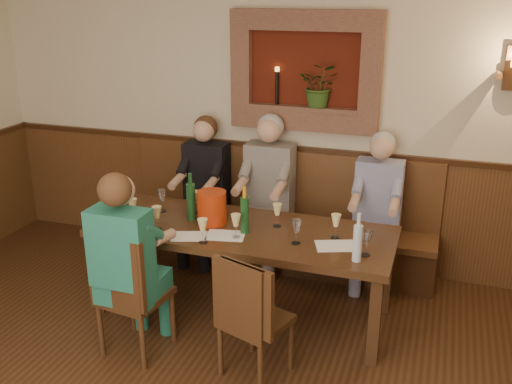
% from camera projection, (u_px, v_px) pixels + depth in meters
% --- Properties ---
extents(room_shell, '(6.04, 6.04, 2.82)m').
position_uv_depth(room_shell, '(95.00, 147.00, 2.49)').
color(room_shell, beige).
rests_on(room_shell, ground).
extents(wall_niche, '(1.36, 0.30, 1.06)m').
position_uv_depth(wall_niche, '(309.00, 77.00, 5.07)').
color(wall_niche, '#51170B').
rests_on(wall_niche, ground).
extents(dining_table, '(2.40, 0.90, 0.75)m').
position_uv_depth(dining_table, '(242.00, 237.00, 4.55)').
color(dining_table, black).
rests_on(dining_table, ground).
extents(bench, '(3.00, 0.45, 1.11)m').
position_uv_depth(bench, '(276.00, 232.00, 5.51)').
color(bench, '#381E0F').
rests_on(bench, ground).
extents(chair_near_left, '(0.49, 0.49, 0.99)m').
position_uv_depth(chair_near_left, '(135.00, 316.00, 4.17)').
color(chair_near_left, black).
rests_on(chair_near_left, ground).
extents(chair_near_right, '(0.52, 0.52, 0.92)m').
position_uv_depth(chair_near_right, '(254.00, 340.00, 3.91)').
color(chair_near_right, black).
rests_on(chair_near_right, ground).
extents(person_bench_left, '(0.42, 0.51, 1.42)m').
position_uv_depth(person_bench_left, '(204.00, 202.00, 5.54)').
color(person_bench_left, black).
rests_on(person_bench_left, ground).
extents(person_bench_mid, '(0.44, 0.55, 1.48)m').
position_uv_depth(person_bench_mid, '(267.00, 207.00, 5.33)').
color(person_bench_mid, '#605958').
rests_on(person_bench_mid, ground).
extents(person_bench_right, '(0.41, 0.50, 1.40)m').
position_uv_depth(person_bench_right, '(375.00, 224.00, 5.04)').
color(person_bench_right, navy).
rests_on(person_bench_right, ground).
extents(person_chair_front, '(0.42, 0.51, 1.42)m').
position_uv_depth(person_chair_front, '(131.00, 280.00, 4.05)').
color(person_chair_front, '#1B6061').
rests_on(person_chair_front, ground).
extents(spittoon_bucket, '(0.25, 0.25, 0.27)m').
position_uv_depth(spittoon_bucket, '(212.00, 207.00, 4.58)').
color(spittoon_bucket, '#B72C0B').
rests_on(spittoon_bucket, dining_table).
extents(wine_bottle_green_a, '(0.08, 0.08, 0.38)m').
position_uv_depth(wine_bottle_green_a, '(245.00, 214.00, 4.39)').
color(wine_bottle_green_a, '#19471E').
rests_on(wine_bottle_green_a, dining_table).
extents(wine_bottle_green_b, '(0.08, 0.08, 0.40)m').
position_uv_depth(wine_bottle_green_b, '(191.00, 201.00, 4.64)').
color(wine_bottle_green_b, '#19471E').
rests_on(wine_bottle_green_b, dining_table).
extents(water_bottle, '(0.08, 0.08, 0.36)m').
position_uv_depth(water_bottle, '(358.00, 242.00, 3.94)').
color(water_bottle, silver).
rests_on(water_bottle, dining_table).
extents(tasting_sheet_a, '(0.38, 0.32, 0.00)m').
position_uv_depth(tasting_sheet_a, '(125.00, 220.00, 4.68)').
color(tasting_sheet_a, white).
rests_on(tasting_sheet_a, dining_table).
extents(tasting_sheet_b, '(0.33, 0.26, 0.00)m').
position_uv_depth(tasting_sheet_b, '(226.00, 235.00, 4.39)').
color(tasting_sheet_b, white).
rests_on(tasting_sheet_b, dining_table).
extents(tasting_sheet_c, '(0.35, 0.30, 0.00)m').
position_uv_depth(tasting_sheet_c, '(335.00, 246.00, 4.21)').
color(tasting_sheet_c, white).
rests_on(tasting_sheet_c, dining_table).
extents(tasting_sheet_d, '(0.32, 0.27, 0.00)m').
position_uv_depth(tasting_sheet_d, '(189.00, 236.00, 4.37)').
color(tasting_sheet_d, white).
rests_on(tasting_sheet_d, dining_table).
extents(wine_glass_0, '(0.08, 0.08, 0.19)m').
position_uv_depth(wine_glass_0, '(133.00, 210.00, 4.64)').
color(wine_glass_0, '#F8E194').
rests_on(wine_glass_0, dining_table).
extents(wine_glass_1, '(0.08, 0.08, 0.19)m').
position_uv_depth(wine_glass_1, '(162.00, 201.00, 4.84)').
color(wine_glass_1, white).
rests_on(wine_glass_1, dining_table).
extents(wine_glass_2, '(0.08, 0.08, 0.19)m').
position_uv_depth(wine_glass_2, '(157.00, 218.00, 4.47)').
color(wine_glass_2, '#F8E194').
rests_on(wine_glass_2, dining_table).
extents(wine_glass_3, '(0.08, 0.08, 0.19)m').
position_uv_depth(wine_glass_3, '(207.00, 209.00, 4.65)').
color(wine_glass_3, white).
rests_on(wine_glass_3, dining_table).
extents(wine_glass_4, '(0.08, 0.08, 0.19)m').
position_uv_depth(wine_glass_4, '(236.00, 226.00, 4.32)').
color(wine_glass_4, '#F8E194').
rests_on(wine_glass_4, dining_table).
extents(wine_glass_5, '(0.08, 0.08, 0.19)m').
position_uv_depth(wine_glass_5, '(277.00, 215.00, 4.53)').
color(wine_glass_5, '#F8E194').
rests_on(wine_glass_5, dining_table).
extents(wine_glass_6, '(0.08, 0.08, 0.19)m').
position_uv_depth(wine_glass_6, '(296.00, 232.00, 4.22)').
color(wine_glass_6, white).
rests_on(wine_glass_6, dining_table).
extents(wine_glass_7, '(0.08, 0.08, 0.19)m').
position_uv_depth(wine_glass_7, '(336.00, 226.00, 4.32)').
color(wine_glass_7, '#F8E194').
rests_on(wine_glass_7, dining_table).
extents(wine_glass_8, '(0.08, 0.08, 0.19)m').
position_uv_depth(wine_glass_8, '(367.00, 243.00, 4.03)').
color(wine_glass_8, white).
rests_on(wine_glass_8, dining_table).
extents(wine_glass_9, '(0.08, 0.08, 0.19)m').
position_uv_depth(wine_glass_9, '(203.00, 231.00, 4.23)').
color(wine_glass_9, '#F8E194').
rests_on(wine_glass_9, dining_table).
extents(wine_glass_10, '(0.08, 0.08, 0.19)m').
position_uv_depth(wine_glass_10, '(196.00, 202.00, 4.81)').
color(wine_glass_10, '#F8E194').
rests_on(wine_glass_10, dining_table).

